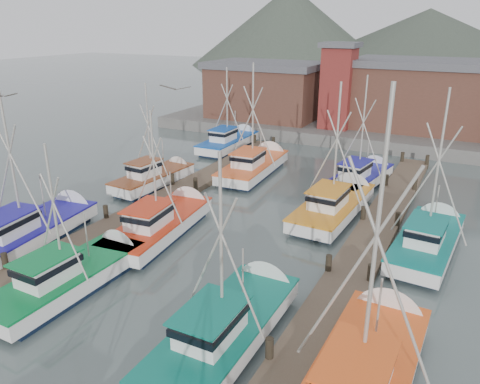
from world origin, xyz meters
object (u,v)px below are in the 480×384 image
at_px(boat_8, 164,222).
at_px(boat_12, 256,165).
at_px(lookout_tower, 338,85).
at_px(boat_4, 76,274).

bearing_deg(boat_8, boat_12, 84.95).
distance_m(lookout_tower, boat_12, 15.55).
xyz_separation_m(boat_4, boat_8, (0.08, 6.77, 0.00)).
distance_m(lookout_tower, boat_8, 27.96).
relative_size(boat_4, boat_8, 0.92).
distance_m(boat_8, boat_12, 12.85).
xyz_separation_m(lookout_tower, boat_8, (-2.07, -27.45, -4.87)).
height_order(boat_4, boat_8, boat_8).
xyz_separation_m(boat_4, boat_12, (-0.11, 19.63, 0.01)).
xyz_separation_m(lookout_tower, boat_12, (-2.26, -14.60, -4.87)).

